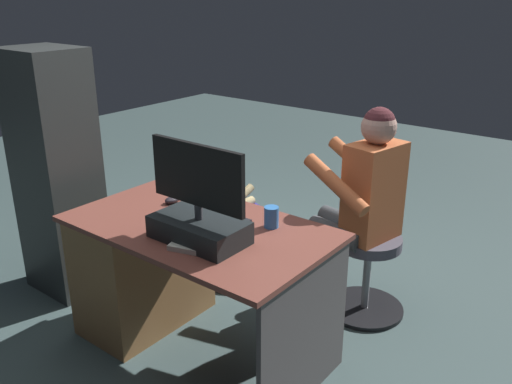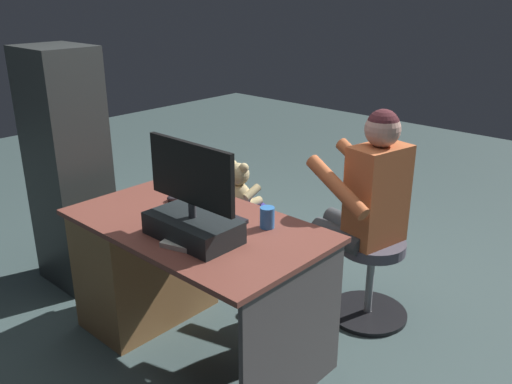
% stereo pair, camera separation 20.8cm
% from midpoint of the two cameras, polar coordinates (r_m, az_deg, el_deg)
% --- Properties ---
extents(ground_plane, '(10.00, 10.00, 0.00)m').
position_cam_midpoint_polar(ground_plane, '(3.24, -2.73, -12.81)').
color(ground_plane, '#3F5353').
extents(desk, '(1.31, 0.75, 0.71)m').
position_cam_midpoint_polar(desk, '(3.03, -12.47, -7.48)').
color(desk, brown).
rests_on(desk, ground_plane).
extents(monitor, '(0.52, 0.25, 0.45)m').
position_cam_midpoint_polar(monitor, '(2.45, -8.46, -2.51)').
color(monitor, black).
rests_on(monitor, desk).
extents(keyboard, '(0.42, 0.14, 0.02)m').
position_cam_midpoint_polar(keyboard, '(2.73, -7.00, -2.51)').
color(keyboard, black).
rests_on(keyboard, desk).
extents(computer_mouse, '(0.06, 0.10, 0.04)m').
position_cam_midpoint_polar(computer_mouse, '(2.94, -10.77, -0.81)').
color(computer_mouse, '#2C252C').
rests_on(computer_mouse, desk).
extents(cup, '(0.07, 0.07, 0.10)m').
position_cam_midpoint_polar(cup, '(2.59, -0.68, -2.68)').
color(cup, '#3372BF').
rests_on(cup, desk).
extents(tv_remote, '(0.10, 0.16, 0.02)m').
position_cam_midpoint_polar(tv_remote, '(2.76, -10.12, -2.45)').
color(tv_remote, black).
rests_on(tv_remote, desk).
extents(notebook_binder, '(0.30, 0.35, 0.02)m').
position_cam_midpoint_polar(notebook_binder, '(2.49, -7.82, -4.87)').
color(notebook_binder, beige).
rests_on(notebook_binder, desk).
extents(office_chair_teddy, '(0.46, 0.46, 0.48)m').
position_cam_midpoint_polar(office_chair_teddy, '(3.51, -4.20, -4.89)').
color(office_chair_teddy, black).
rests_on(office_chair_teddy, ground_plane).
extents(teddy_bear, '(0.22, 0.22, 0.31)m').
position_cam_midpoint_polar(teddy_bear, '(3.38, -4.23, 0.40)').
color(teddy_bear, tan).
rests_on(teddy_bear, office_chair_teddy).
extents(visitor_chair, '(0.45, 0.45, 0.48)m').
position_cam_midpoint_polar(visitor_chair, '(3.19, 9.77, -8.01)').
color(visitor_chair, black).
rests_on(visitor_chair, ground_plane).
extents(person, '(0.53, 0.55, 1.21)m').
position_cam_midpoint_polar(person, '(3.03, 8.86, -0.31)').
color(person, '#CA6638').
rests_on(person, ground_plane).
extents(equipment_rack, '(0.44, 0.36, 1.48)m').
position_cam_midpoint_polar(equipment_rack, '(3.48, -21.80, 1.66)').
color(equipment_rack, '#2F3332').
rests_on(equipment_rack, ground_plane).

